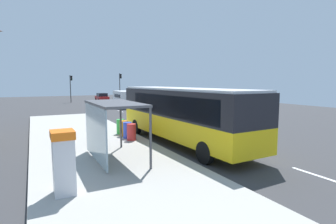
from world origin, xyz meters
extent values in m
cube|color=#38383A|center=(0.00, 14.00, -0.02)|extent=(56.00, 92.00, 0.04)
cube|color=#ADAAA3|center=(-6.40, 2.00, 0.09)|extent=(6.20, 30.00, 0.18)
cube|color=silver|center=(0.25, -6.00, 0.01)|extent=(0.16, 2.20, 0.01)
cube|color=silver|center=(0.25, -1.00, 0.01)|extent=(0.16, 2.20, 0.01)
cube|color=silver|center=(0.25, 4.00, 0.01)|extent=(0.16, 2.20, 0.01)
cube|color=silver|center=(0.25, 9.00, 0.01)|extent=(0.16, 2.20, 0.01)
cube|color=silver|center=(0.25, 14.00, 0.01)|extent=(0.16, 2.20, 0.01)
cube|color=silver|center=(0.25, 19.00, 0.01)|extent=(0.16, 2.20, 0.01)
cube|color=silver|center=(0.25, 24.00, 0.01)|extent=(0.16, 2.20, 0.01)
cube|color=silver|center=(0.25, 29.00, 0.01)|extent=(0.16, 2.20, 0.01)
cube|color=yellow|center=(-1.70, 0.96, 1.07)|extent=(2.91, 11.09, 1.15)
cube|color=black|center=(-1.70, 0.96, 2.38)|extent=(2.91, 11.09, 1.45)
cube|color=silver|center=(-1.70, 0.96, 3.15)|extent=(2.77, 10.86, 0.12)
cube|color=black|center=(-1.90, 6.40, 2.30)|extent=(2.30, 0.21, 1.22)
cube|color=black|center=(-2.89, 0.41, 2.30)|extent=(0.40, 8.58, 1.10)
cylinder|color=black|center=(-2.97, 4.81, 0.50)|extent=(0.32, 1.01, 1.00)
cylinder|color=black|center=(-0.72, 4.90, 0.50)|extent=(0.32, 1.01, 1.00)
cylinder|color=black|center=(-2.69, -2.78, 0.50)|extent=(0.32, 1.01, 1.00)
cylinder|color=black|center=(-0.43, -2.70, 0.50)|extent=(0.32, 1.01, 1.00)
cube|color=white|center=(2.20, 23.29, 1.32)|extent=(2.18, 5.27, 1.96)
cube|color=black|center=(2.20, 23.29, 1.66)|extent=(2.15, 3.19, 0.44)
cylinder|color=black|center=(3.03, 21.26, 0.34)|extent=(0.24, 0.69, 0.68)
cylinder|color=black|center=(1.23, 21.33, 0.34)|extent=(0.24, 0.69, 0.68)
cylinder|color=black|center=(3.17, 25.26, 0.34)|extent=(0.24, 0.69, 0.68)
cylinder|color=black|center=(1.37, 25.32, 0.34)|extent=(0.24, 0.69, 0.68)
cube|color=#A51919|center=(2.30, 36.98, 0.62)|extent=(1.90, 4.44, 0.60)
cube|color=black|center=(2.30, 36.78, 1.22)|extent=(1.64, 2.41, 0.60)
cylinder|color=black|center=(1.51, 38.50, 0.32)|extent=(0.21, 0.64, 0.64)
cylinder|color=black|center=(3.15, 38.46, 0.32)|extent=(0.21, 0.64, 0.64)
cylinder|color=black|center=(1.45, 35.50, 0.32)|extent=(0.21, 0.64, 0.64)
cylinder|color=black|center=(3.09, 35.46, 0.32)|extent=(0.21, 0.64, 0.64)
cube|color=silver|center=(-8.49, -3.68, 1.03)|extent=(0.60, 0.70, 1.70)
cube|color=orange|center=(-8.49, -3.68, 2.00)|extent=(0.66, 0.76, 0.24)
cube|color=black|center=(-8.18, -3.68, 1.30)|extent=(0.03, 0.36, 0.44)
cylinder|color=red|center=(-4.20, 2.41, 0.66)|extent=(0.52, 0.52, 0.95)
cylinder|color=blue|center=(-4.20, 3.11, 0.66)|extent=(0.52, 0.52, 0.95)
cylinder|color=orange|center=(-4.20, 3.81, 0.66)|extent=(0.52, 0.52, 0.95)
cylinder|color=green|center=(-4.20, 4.51, 0.66)|extent=(0.52, 0.52, 0.95)
cylinder|color=#2D2D2D|center=(5.40, 35.77, 2.56)|extent=(0.14, 0.14, 5.12)
cube|color=black|center=(5.62, 35.77, 4.62)|extent=(0.24, 0.28, 0.84)
sphere|color=#360606|center=(5.74, 35.77, 4.90)|extent=(0.16, 0.16, 0.16)
sphere|color=#F2B20C|center=(5.74, 35.77, 4.62)|extent=(0.16, 0.16, 0.16)
sphere|color=black|center=(5.74, 35.77, 4.34)|extent=(0.16, 0.16, 0.16)
cylinder|color=#2D2D2D|center=(-3.20, 36.57, 2.36)|extent=(0.14, 0.14, 4.72)
cube|color=black|center=(-2.98, 36.57, 4.22)|extent=(0.24, 0.28, 0.84)
sphere|color=#360606|center=(-2.86, 36.57, 4.50)|extent=(0.16, 0.16, 0.16)
sphere|color=#3C2C03|center=(-2.86, 36.57, 4.22)|extent=(0.16, 0.16, 0.16)
sphere|color=green|center=(-2.86, 36.57, 3.94)|extent=(0.16, 0.16, 0.16)
cube|color=#4C4C51|center=(-6.10, -0.86, 2.63)|extent=(1.80, 4.00, 0.10)
cube|color=#8CA5B2|center=(-6.95, -0.86, 1.43)|extent=(0.06, 3.80, 2.30)
cylinder|color=#4C4C51|center=(-5.25, -2.76, 1.40)|extent=(0.10, 0.10, 2.44)
cylinder|color=#4C4C51|center=(-5.25, 1.04, 1.40)|extent=(0.10, 0.10, 2.44)
camera|label=1|loc=(-9.23, -11.88, 3.54)|focal=28.04mm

